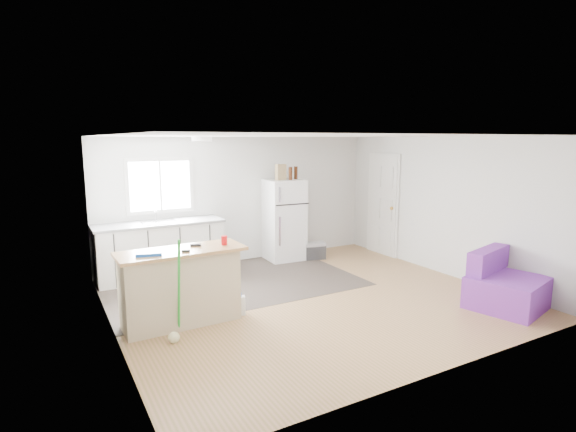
# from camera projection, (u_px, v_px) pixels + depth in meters

# --- Properties ---
(room) EXTENTS (5.51, 5.01, 2.41)m
(room) POSITION_uv_depth(u_px,v_px,m) (310.00, 220.00, 6.53)
(room) COLOR olive
(room) RESTS_ON ground
(vinyl_zone) EXTENTS (4.05, 2.50, 0.00)m
(vinyl_zone) POSITION_uv_depth(u_px,v_px,m) (233.00, 283.00, 7.45)
(vinyl_zone) COLOR #352E27
(vinyl_zone) RESTS_ON floor
(window) EXTENTS (1.18, 0.06, 0.98)m
(window) POSITION_uv_depth(u_px,v_px,m) (160.00, 186.00, 7.86)
(window) COLOR white
(window) RESTS_ON back_wall
(interior_door) EXTENTS (0.11, 0.92, 2.10)m
(interior_door) POSITION_uv_depth(u_px,v_px,m) (383.00, 205.00, 9.20)
(interior_door) COLOR white
(interior_door) RESTS_ON right_wall
(ceiling_fixture) EXTENTS (0.30, 0.30, 0.07)m
(ceiling_fixture) POSITION_uv_depth(u_px,v_px,m) (202.00, 139.00, 6.78)
(ceiling_fixture) COLOR white
(ceiling_fixture) RESTS_ON ceiling
(kitchen_cabinets) EXTENTS (2.15, 0.67, 1.25)m
(kitchen_cabinets) POSITION_uv_depth(u_px,v_px,m) (160.00, 249.00, 7.70)
(kitchen_cabinets) COLOR white
(kitchen_cabinets) RESTS_ON floor
(peninsula) EXTENTS (1.60, 0.65, 0.98)m
(peninsula) POSITION_uv_depth(u_px,v_px,m) (181.00, 287.00, 5.73)
(peninsula) COLOR beige
(peninsula) RESTS_ON floor
(refrigerator) EXTENTS (0.73, 0.70, 1.58)m
(refrigerator) POSITION_uv_depth(u_px,v_px,m) (284.00, 220.00, 8.81)
(refrigerator) COLOR white
(refrigerator) RESTS_ON floor
(cooler) EXTENTS (0.48, 0.38, 0.33)m
(cooler) POSITION_uv_depth(u_px,v_px,m) (314.00, 250.00, 8.94)
(cooler) COLOR #2F3032
(cooler) RESTS_ON floor
(purple_seat) EXTENTS (1.15, 1.12, 0.79)m
(purple_seat) POSITION_uv_depth(u_px,v_px,m) (504.00, 287.00, 6.35)
(purple_seat) COLOR purple
(purple_seat) RESTS_ON floor
(cleaner_jug) EXTENTS (0.16, 0.14, 0.31)m
(cleaner_jug) POSITION_uv_depth(u_px,v_px,m) (240.00, 305.00, 6.07)
(cleaner_jug) COLOR white
(cleaner_jug) RESTS_ON floor
(mop) EXTENTS (0.22, 0.35, 1.24)m
(mop) POSITION_uv_depth(u_px,v_px,m) (175.00, 322.00, 5.27)
(mop) COLOR green
(mop) RESTS_ON floor
(red_cup) EXTENTS (0.11, 0.11, 0.12)m
(red_cup) POSITION_uv_depth(u_px,v_px,m) (224.00, 240.00, 5.91)
(red_cup) COLOR red
(red_cup) RESTS_ON peninsula
(blue_tray) EXTENTS (0.34, 0.29, 0.04)m
(blue_tray) POSITION_uv_depth(u_px,v_px,m) (149.00, 253.00, 5.41)
(blue_tray) COLOR blue
(blue_tray) RESTS_ON peninsula
(tool_a) EXTENTS (0.15, 0.09, 0.03)m
(tool_a) POSITION_uv_depth(u_px,v_px,m) (195.00, 245.00, 5.85)
(tool_a) COLOR black
(tool_a) RESTS_ON peninsula
(tool_b) EXTENTS (0.11, 0.07, 0.03)m
(tool_b) POSITION_uv_depth(u_px,v_px,m) (186.00, 251.00, 5.54)
(tool_b) COLOR black
(tool_b) RESTS_ON peninsula
(cardboard_box) EXTENTS (0.21, 0.12, 0.30)m
(cardboard_box) POSITION_uv_depth(u_px,v_px,m) (281.00, 172.00, 8.59)
(cardboard_box) COLOR #9E825A
(cardboard_box) RESTS_ON refrigerator
(bottle_left) EXTENTS (0.09, 0.09, 0.25)m
(bottle_left) POSITION_uv_depth(u_px,v_px,m) (290.00, 173.00, 8.59)
(bottle_left) COLOR #37190A
(bottle_left) RESTS_ON refrigerator
(bottle_right) EXTENTS (0.09, 0.09, 0.25)m
(bottle_right) POSITION_uv_depth(u_px,v_px,m) (296.00, 173.00, 8.74)
(bottle_right) COLOR #37190A
(bottle_right) RESTS_ON refrigerator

